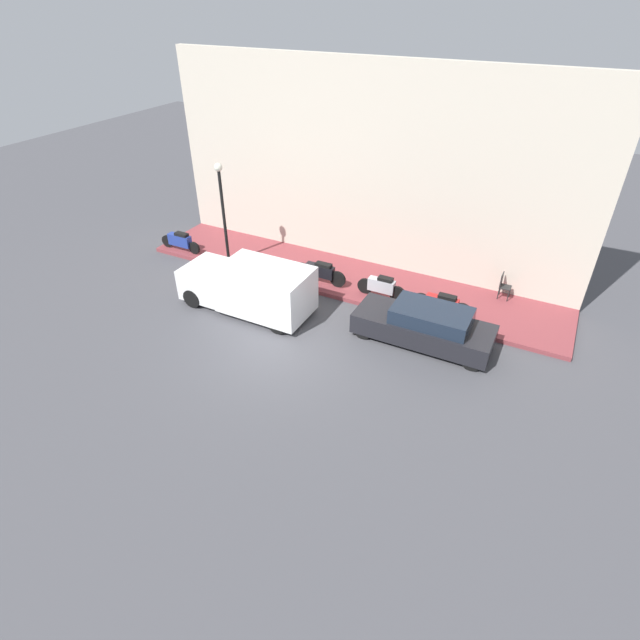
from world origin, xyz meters
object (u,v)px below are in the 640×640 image
(motorcycle_black, at_px, (320,272))
(delivery_van, at_px, (248,286))
(parked_car, at_px, (425,326))
(motorcycle_red, at_px, (442,304))
(streetlamp, at_px, (222,201))
(scooter_silver, at_px, (382,286))
(cafe_chair, at_px, (504,285))
(motorcycle_blue, at_px, (180,241))

(motorcycle_black, bearing_deg, delivery_van, 150.21)
(parked_car, relative_size, motorcycle_black, 2.06)
(parked_car, xyz_separation_m, motorcycle_red, (1.55, -0.12, -0.01))
(parked_car, bearing_deg, motorcycle_red, -4.45)
(parked_car, bearing_deg, delivery_van, 98.44)
(motorcycle_red, bearing_deg, parked_car, 175.55)
(parked_car, height_order, streetlamp, streetlamp)
(delivery_van, bearing_deg, motorcycle_red, -68.44)
(scooter_silver, distance_m, cafe_chair, 4.37)
(motorcycle_blue, bearing_deg, cafe_chair, -79.90)
(parked_car, distance_m, streetlamp, 9.05)
(delivery_van, height_order, cafe_chair, delivery_van)
(scooter_silver, bearing_deg, delivery_van, 123.78)
(cafe_chair, bearing_deg, motorcycle_black, 107.66)
(delivery_van, height_order, motorcycle_black, delivery_van)
(parked_car, distance_m, motorcycle_black, 4.92)
(parked_car, xyz_separation_m, delivery_van, (-0.91, 6.11, 0.29))
(motorcycle_blue, relative_size, cafe_chair, 2.09)
(parked_car, bearing_deg, streetlamp, 80.89)
(parked_car, height_order, scooter_silver, parked_car)
(delivery_van, xyz_separation_m, streetlamp, (2.30, 2.57, 1.87))
(delivery_van, relative_size, motorcycle_blue, 2.38)
(motorcycle_blue, bearing_deg, streetlamp, -90.54)
(parked_car, xyz_separation_m, scooter_silver, (1.74, 2.15, -0.02))
(motorcycle_black, bearing_deg, cafe_chair, -72.34)
(motorcycle_red, bearing_deg, cafe_chair, -36.94)
(cafe_chair, bearing_deg, parked_car, 154.82)
(scooter_silver, relative_size, streetlamp, 0.45)
(parked_car, distance_m, cafe_chair, 4.11)
(motorcycle_red, xyz_separation_m, streetlamp, (-0.16, 8.80, 2.17))
(motorcycle_blue, xyz_separation_m, cafe_chair, (2.30, -12.93, 0.10))
(motorcycle_red, relative_size, scooter_silver, 1.14)
(motorcycle_black, distance_m, cafe_chair, 6.69)
(delivery_van, xyz_separation_m, scooter_silver, (2.65, -3.96, -0.31))
(scooter_silver, bearing_deg, motorcycle_red, -94.68)
(motorcycle_red, relative_size, cafe_chair, 2.19)
(motorcycle_blue, height_order, scooter_silver, scooter_silver)
(parked_car, xyz_separation_m, motorcycle_black, (1.69, 4.62, -0.01))
(motorcycle_red, height_order, motorcycle_blue, motorcycle_red)
(parked_car, relative_size, delivery_van, 0.93)
(scooter_silver, height_order, cafe_chair, cafe_chair)
(motorcycle_black, bearing_deg, parked_car, -110.08)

